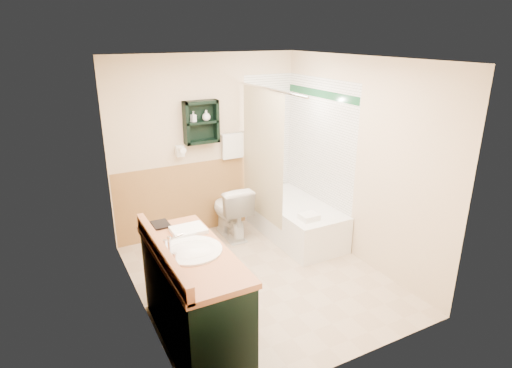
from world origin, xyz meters
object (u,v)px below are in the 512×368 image
at_px(bathtub, 295,220).
at_px(soap_bottle_b, 206,116).
at_px(vanity_book, 152,217).
at_px(wall_shelf, 201,122).
at_px(hair_dryer, 180,151).
at_px(toilet, 230,211).
at_px(vanity, 194,296).
at_px(soap_bottle_a, 193,119).

distance_m(bathtub, soap_bottle_b, 1.81).
distance_m(vanity_book, soap_bottle_b, 1.91).
height_order(bathtub, soap_bottle_b, soap_bottle_b).
distance_m(wall_shelf, bathtub, 1.80).
distance_m(hair_dryer, toilet, 1.05).
bearing_deg(toilet, soap_bottle_b, -52.96).
height_order(vanity, soap_bottle_b, soap_bottle_b).
distance_m(vanity, soap_bottle_b, 2.53).
bearing_deg(vanity_book, soap_bottle_b, 50.53).
relative_size(vanity, toilet, 1.91).
distance_m(toilet, soap_bottle_b, 1.30).
xyz_separation_m(bathtub, toilet, (-0.77, 0.43, 0.12)).
bearing_deg(hair_dryer, soap_bottle_b, -4.65).
height_order(vanity_book, soap_bottle_b, soap_bottle_b).
height_order(vanity, bathtub, vanity).
relative_size(toilet, soap_bottle_b, 5.54).
xyz_separation_m(hair_dryer, vanity, (-0.59, -2.06, -0.75)).
relative_size(toilet, soap_bottle_a, 5.60).
xyz_separation_m(wall_shelf, soap_bottle_a, (-0.10, -0.01, 0.05)).
xyz_separation_m(vanity, vanity_book, (-0.17, 0.62, 0.55)).
height_order(vanity, vanity_book, vanity_book).
distance_m(wall_shelf, hair_dryer, 0.46).
bearing_deg(soap_bottle_a, hair_dryer, 171.25).
relative_size(vanity, soap_bottle_b, 10.59).
height_order(vanity, soap_bottle_a, soap_bottle_a).
xyz_separation_m(wall_shelf, vanity_book, (-1.06, -1.41, -0.55)).
bearing_deg(soap_bottle_a, soap_bottle_b, 0.00).
bearing_deg(toilet, vanity_book, 42.08).
bearing_deg(toilet, vanity, 57.96).
xyz_separation_m(vanity, bathtub, (1.92, 1.34, -0.21)).
distance_m(hair_dryer, vanity, 2.27).
xyz_separation_m(toilet, vanity_book, (-1.32, -1.14, 0.64)).
distance_m(hair_dryer, soap_bottle_b, 0.56).
distance_m(vanity, soap_bottle_a, 2.46).
distance_m(wall_shelf, soap_bottle_b, 0.10).
relative_size(wall_shelf, hair_dryer, 2.29).
xyz_separation_m(toilet, soap_bottle_b, (-0.19, 0.26, 1.25)).
distance_m(wall_shelf, toilet, 1.24).
distance_m(soap_bottle_a, soap_bottle_b, 0.18).
xyz_separation_m(wall_shelf, hair_dryer, (-0.30, 0.02, -0.35)).
distance_m(toilet, soap_bottle_a, 1.31).
bearing_deg(soap_bottle_a, toilet, -35.81).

